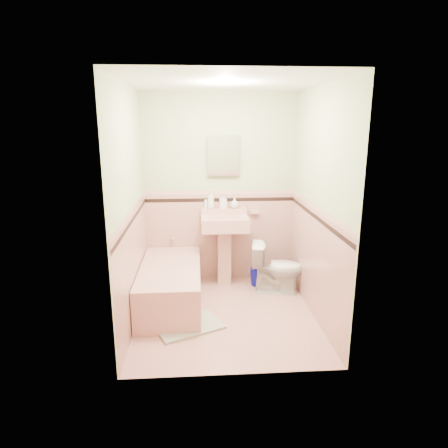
{
  "coord_description": "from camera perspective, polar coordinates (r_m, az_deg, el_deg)",
  "views": [
    {
      "loc": [
        -0.3,
        -4.06,
        2.1
      ],
      "look_at": [
        0.0,
        0.25,
        1.0
      ],
      "focal_mm": 31.53,
      "sensor_mm": 36.0,
      "label": 1
    }
  ],
  "objects": [
    {
      "name": "accent_front",
      "position": [
        3.15,
        1.71,
        -3.87
      ],
      "size": [
        2.0,
        0.0,
        2.0
      ],
      "primitive_type": "plane",
      "rotation": [
        -1.57,
        0.0,
        0.0
      ],
      "color": "black",
      "rests_on": "ground"
    },
    {
      "name": "sink",
      "position": [
        5.19,
        0.08,
        -3.96
      ],
      "size": [
        0.6,
        0.5,
        0.95
      ],
      "primitive_type": null,
      "color": "#CF968B",
      "rests_on": "floor"
    },
    {
      "name": "shoe",
      "position": [
        4.25,
        -6.64,
        -14.51
      ],
      "size": [
        0.16,
        0.09,
        0.06
      ],
      "primitive_type": "cube",
      "rotation": [
        0.0,
        0.0,
        -0.11
      ],
      "color": "#BF1E59",
      "rests_on": "bath_mat"
    },
    {
      "name": "cap_front",
      "position": [
        3.12,
        1.72,
        -2.12
      ],
      "size": [
        2.0,
        0.0,
        2.0
      ],
      "primitive_type": "plane",
      "rotation": [
        -1.57,
        0.0,
        0.0
      ],
      "color": "#D49B94",
      "rests_on": "ground"
    },
    {
      "name": "accent_right",
      "position": [
        4.37,
        13.2,
        0.94
      ],
      "size": [
        0.0,
        2.2,
        2.2
      ],
      "primitive_type": "plane",
      "rotation": [
        1.57,
        0.0,
        -1.57
      ],
      "color": "black",
      "rests_on": "ground"
    },
    {
      "name": "wall_front",
      "position": [
        3.09,
        1.76,
        -1.69
      ],
      "size": [
        2.5,
        0.0,
        2.5
      ],
      "primitive_type": "plane",
      "rotation": [
        -1.57,
        0.0,
        0.0
      ],
      "color": "beige",
      "rests_on": "ground"
    },
    {
      "name": "wall_right",
      "position": [
        4.34,
        13.53,
        2.61
      ],
      "size": [
        0.0,
        2.5,
        2.5
      ],
      "primitive_type": "plane",
      "rotation": [
        1.57,
        0.0,
        -1.57
      ],
      "color": "beige",
      "rests_on": "ground"
    },
    {
      "name": "cap_back",
      "position": [
        5.22,
        -0.64,
        4.6
      ],
      "size": [
        2.0,
        0.0,
        2.0
      ],
      "primitive_type": "plane",
      "rotation": [
        1.57,
        0.0,
        0.0
      ],
      "color": "#D49B94",
      "rests_on": "ground"
    },
    {
      "name": "wall_back",
      "position": [
        5.23,
        -0.66,
        4.95
      ],
      "size": [
        2.5,
        0.0,
        2.5
      ],
      "primitive_type": "plane",
      "rotation": [
        1.57,
        0.0,
        0.0
      ],
      "color": "beige",
      "rests_on": "ground"
    },
    {
      "name": "bath_mat",
      "position": [
        4.34,
        -5.18,
        -14.49
      ],
      "size": [
        0.81,
        0.7,
        0.03
      ],
      "primitive_type": "cube",
      "rotation": [
        0.0,
        0.0,
        0.43
      ],
      "color": "gray",
      "rests_on": "floor"
    },
    {
      "name": "wainscot_left",
      "position": [
        4.38,
        -12.85,
        -6.12
      ],
      "size": [
        0.0,
        2.2,
        2.2
      ],
      "primitive_type": "plane",
      "rotation": [
        1.57,
        0.0,
        1.57
      ],
      "color": "#D79C90",
      "rests_on": "ground"
    },
    {
      "name": "wainscot_front",
      "position": [
        3.34,
        1.65,
        -12.41
      ],
      "size": [
        2.0,
        0.0,
        2.0
      ],
      "primitive_type": "plane",
      "rotation": [
        -1.57,
        0.0,
        0.0
      ],
      "color": "#D79C90",
      "rests_on": "ground"
    },
    {
      "name": "tub_faucet",
      "position": [
        5.32,
        -7.39,
        -1.85
      ],
      "size": [
        0.04,
        0.12,
        0.04
      ],
      "primitive_type": "cylinder",
      "rotation": [
        1.57,
        0.0,
        0.0
      ],
      "color": "silver",
      "rests_on": "wall_back"
    },
    {
      "name": "accent_back",
      "position": [
        5.24,
        -0.64,
        3.52
      ],
      "size": [
        2.0,
        0.0,
        2.0
      ],
      "primitive_type": "plane",
      "rotation": [
        1.57,
        0.0,
        0.0
      ],
      "color": "black",
      "rests_on": "ground"
    },
    {
      "name": "bathtub",
      "position": [
        4.78,
        -7.71,
        -8.93
      ],
      "size": [
        0.7,
        1.5,
        0.45
      ],
      "primitive_type": "cube",
      "color": "#CF968B",
      "rests_on": "floor"
    },
    {
      "name": "bucket",
      "position": [
        5.34,
        4.95,
        -7.63
      ],
      "size": [
        0.27,
        0.27,
        0.22
      ],
      "primitive_type": null,
      "rotation": [
        0.0,
        0.0,
        0.26
      ],
      "color": "#080B90",
      "rests_on": "floor"
    },
    {
      "name": "wall_left",
      "position": [
        4.2,
        -13.5,
        2.22
      ],
      "size": [
        0.0,
        2.5,
        2.5
      ],
      "primitive_type": "plane",
      "rotation": [
        1.57,
        0.0,
        1.57
      ],
      "color": "beige",
      "rests_on": "ground"
    },
    {
      "name": "cap_left",
      "position": [
        4.21,
        -13.23,
        1.83
      ],
      "size": [
        0.0,
        2.2,
        2.2
      ],
      "primitive_type": "plane",
      "rotation": [
        1.57,
        0.0,
        1.57
      ],
      "color": "#D49B94",
      "rests_on": "ground"
    },
    {
      "name": "soap_bottle_mid",
      "position": [
        5.2,
        -0.14,
        3.36
      ],
      "size": [
        0.09,
        0.1,
        0.2
      ],
      "primitive_type": "imported",
      "rotation": [
        0.0,
        0.0,
        0.04
      ],
      "color": "#B2B2B2",
      "rests_on": "sink"
    },
    {
      "name": "wainscot_back",
      "position": [
        5.37,
        -0.63,
        -1.93
      ],
      "size": [
        2.0,
        0.0,
        2.0
      ],
      "primitive_type": "plane",
      "rotation": [
        1.57,
        0.0,
        0.0
      ],
      "color": "#D79C90",
      "rests_on": "ground"
    },
    {
      "name": "medicine_cabinet",
      "position": [
        5.15,
        -0.09,
        9.85
      ],
      "size": [
        0.35,
        0.04,
        0.44
      ],
      "primitive_type": "cube",
      "color": "white",
      "rests_on": "wall_back"
    },
    {
      "name": "sink_faucet",
      "position": [
        5.2,
        -0.03,
        1.52
      ],
      "size": [
        0.02,
        0.02,
        0.1
      ],
      "primitive_type": "cylinder",
      "color": "silver",
      "rests_on": "sink"
    },
    {
      "name": "soap_bottle_right",
      "position": [
        5.22,
        1.53,
        3.07
      ],
      "size": [
        0.13,
        0.13,
        0.14
      ],
      "primitive_type": "imported",
      "rotation": [
        0.0,
        0.0,
        0.16
      ],
      "color": "#B2B2B2",
      "rests_on": "sink"
    },
    {
      "name": "wainscot_right",
      "position": [
        4.51,
        12.9,
        -5.49
      ],
      "size": [
        0.0,
        2.2,
        2.2
      ],
      "primitive_type": "plane",
      "rotation": [
        1.57,
        0.0,
        -1.57
      ],
      "color": "#D79C90",
      "rests_on": "ground"
    },
    {
      "name": "ceiling",
      "position": [
        4.09,
        0.26,
        19.91
      ],
      "size": [
        2.2,
        2.2,
        0.0
      ],
      "primitive_type": "plane",
      "rotation": [
        3.14,
        0.0,
        0.0
      ],
      "color": "white",
      "rests_on": "ground"
    },
    {
      "name": "tube",
      "position": [
        5.2,
        -2.67,
        2.89
      ],
      "size": [
        0.04,
        0.04,
        0.12
      ],
      "primitive_type": "cylinder",
      "rotation": [
        0.0,
        0.0,
        -0.29
      ],
      "color": "white",
      "rests_on": "sink"
    },
    {
      "name": "accent_left",
      "position": [
        4.23,
        -13.15,
        0.51
      ],
      "size": [
        0.0,
        2.2,
        2.2
      ],
      "primitive_type": "plane",
      "rotation": [
        1.57,
        0.0,
        1.57
      ],
      "color": "black",
      "rests_on": "ground"
    },
    {
      "name": "toilet",
      "position": [
        5.09,
        7.7,
        -6.29
      ],
      "size": [
        0.69,
        0.47,
        0.65
      ],
      "primitive_type": "imported",
      "rotation": [
        0.0,
        0.0,
        1.39
      ],
      "color": "white",
      "rests_on": "floor"
    },
    {
      "name": "cap_right",
      "position": [
        4.35,
        13.28,
        2.22
      ],
      "size": [
        0.0,
        2.2,
        2.2
      ],
      "primitive_type": "plane",
      "rotation": [
        1.57,
        0.0,
        -1.57
      ],
      "color": "#D49B94",
      "rests_on": "ground"
    },
    {
      "name": "soap_bottle_left",
      "position": [
        5.19,
        -1.93,
        3.58
      ],
      "size": [
        0.1,
        0.1,
        0.25
      ],
      "primitive_type": "imported",
      "rotation": [
        0.0,
        0.0,
        0.08
      ],
      "color": "#B2B2B2",
      "rests_on": "sink"
    },
    {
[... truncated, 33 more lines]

